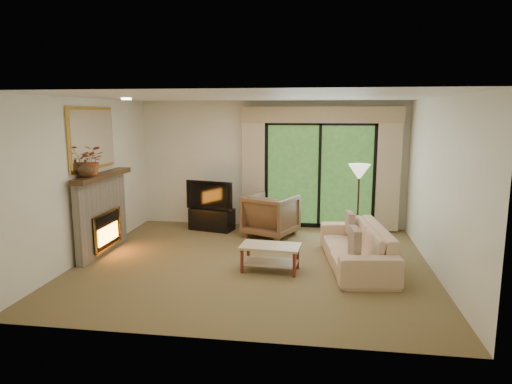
# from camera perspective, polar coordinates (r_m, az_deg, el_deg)

# --- Properties ---
(floor) EXTENTS (5.50, 5.50, 0.00)m
(floor) POSITION_cam_1_polar(r_m,az_deg,el_deg) (7.35, -0.34, -8.88)
(floor) COLOR brown
(floor) RESTS_ON ground
(ceiling) EXTENTS (5.50, 5.50, 0.00)m
(ceiling) POSITION_cam_1_polar(r_m,az_deg,el_deg) (6.96, -0.36, 11.82)
(ceiling) COLOR silver
(ceiling) RESTS_ON ground
(wall_back) EXTENTS (5.00, 0.00, 5.00)m
(wall_back) POSITION_cam_1_polar(r_m,az_deg,el_deg) (9.50, 1.92, 3.47)
(wall_back) COLOR white
(wall_back) RESTS_ON ground
(wall_front) EXTENTS (5.00, 0.00, 5.00)m
(wall_front) POSITION_cam_1_polar(r_m,az_deg,el_deg) (4.63, -5.03, -3.51)
(wall_front) COLOR white
(wall_front) RESTS_ON ground
(wall_left) EXTENTS (0.00, 5.00, 5.00)m
(wall_left) POSITION_cam_1_polar(r_m,az_deg,el_deg) (7.93, -20.40, 1.55)
(wall_left) COLOR white
(wall_left) RESTS_ON ground
(wall_right) EXTENTS (0.00, 5.00, 5.00)m
(wall_right) POSITION_cam_1_polar(r_m,az_deg,el_deg) (7.17, 21.93, 0.61)
(wall_right) COLOR white
(wall_right) RESTS_ON ground
(fireplace) EXTENTS (0.24, 1.70, 1.37)m
(fireplace) POSITION_cam_1_polar(r_m,az_deg,el_deg) (8.16, -18.73, -2.53)
(fireplace) COLOR slate
(fireplace) RESTS_ON floor
(mirror) EXTENTS (0.07, 1.45, 1.02)m
(mirror) POSITION_cam_1_polar(r_m,az_deg,el_deg) (8.03, -19.78, 6.35)
(mirror) COLOR gold
(mirror) RESTS_ON wall_left
(sliding_door) EXTENTS (2.26, 0.10, 2.16)m
(sliding_door) POSITION_cam_1_polar(r_m,az_deg,el_deg) (9.42, 7.94, 2.09)
(sliding_door) COLOR black
(sliding_door) RESTS_ON floor
(curtain_left) EXTENTS (0.45, 0.18, 2.35)m
(curtain_left) POSITION_cam_1_polar(r_m,az_deg,el_deg) (9.40, -0.31, 2.79)
(curtain_left) COLOR #C5AF8C
(curtain_left) RESTS_ON floor
(curtain_right) EXTENTS (0.45, 0.18, 2.35)m
(curtain_right) POSITION_cam_1_polar(r_m,az_deg,el_deg) (9.39, 16.23, 2.38)
(curtain_right) COLOR #C5AF8C
(curtain_right) RESTS_ON floor
(cornice) EXTENTS (3.20, 0.24, 0.32)m
(cornice) POSITION_cam_1_polar(r_m,az_deg,el_deg) (9.24, 8.12, 9.53)
(cornice) COLOR tan
(cornice) RESTS_ON wall_back
(media_console) EXTENTS (0.95, 0.59, 0.44)m
(media_console) POSITION_cam_1_polar(r_m,az_deg,el_deg) (9.35, -5.54, -3.40)
(media_console) COLOR black
(media_console) RESTS_ON floor
(tv) EXTENTS (1.01, 0.36, 0.58)m
(tv) POSITION_cam_1_polar(r_m,az_deg,el_deg) (9.25, -5.60, -0.32)
(tv) COLOR black
(tv) RESTS_ON media_console
(armchair) EXTENTS (1.15, 1.17, 0.82)m
(armchair) POSITION_cam_1_polar(r_m,az_deg,el_deg) (8.81, 1.87, -2.94)
(armchair) COLOR brown
(armchair) RESTS_ON floor
(sofa) EXTENTS (1.12, 2.27, 0.63)m
(sofa) POSITION_cam_1_polar(r_m,az_deg,el_deg) (7.33, 12.42, -6.59)
(sofa) COLOR #D7AE89
(sofa) RESTS_ON floor
(pillow_near) EXTENTS (0.17, 0.43, 0.42)m
(pillow_near) POSITION_cam_1_polar(r_m,az_deg,el_deg) (6.66, 12.23, -6.23)
(pillow_near) COLOR brown
(pillow_near) RESTS_ON sofa
(pillow_far) EXTENTS (0.14, 0.37, 0.36)m
(pillow_far) POSITION_cam_1_polar(r_m,az_deg,el_deg) (7.87, 11.63, -3.78)
(pillow_far) COLOR brown
(pillow_far) RESTS_ON sofa
(coffee_table) EXTENTS (0.92, 0.55, 0.40)m
(coffee_table) POSITION_cam_1_polar(r_m,az_deg,el_deg) (6.97, 1.80, -8.23)
(coffee_table) COLOR #D3B78C
(coffee_table) RESTS_ON floor
(floor_lamp) EXTENTS (0.50, 0.50, 1.46)m
(floor_lamp) POSITION_cam_1_polar(r_m,az_deg,el_deg) (8.43, 12.63, -1.52)
(floor_lamp) COLOR beige
(floor_lamp) RESTS_ON floor
(vase) EXTENTS (0.32, 0.32, 0.27)m
(vase) POSITION_cam_1_polar(r_m,az_deg,el_deg) (7.61, -20.52, 2.78)
(vase) COLOR #412A16
(vase) RESTS_ON fireplace
(branches) EXTENTS (0.49, 0.44, 0.48)m
(branches) POSITION_cam_1_polar(r_m,az_deg,el_deg) (7.77, -19.86, 3.72)
(branches) COLOR #A95129
(branches) RESTS_ON fireplace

